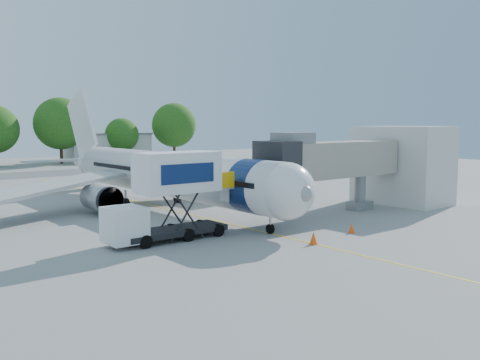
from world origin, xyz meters
TOP-DOWN VIEW (x-y plane):
  - ground at (0.00, 0.00)m, footprint 160.00×160.00m
  - guidance_line at (0.00, 0.00)m, footprint 0.15×70.00m
  - taxiway_strip at (0.00, 42.00)m, footprint 120.00×10.00m
  - aircraft at (0.00, 4.12)m, footprint 34.17×37.73m
  - jet_bridge at (7.99, -7.00)m, footprint 13.90×3.20m
  - terminal_stub at (18.50, -7.00)m, footprint 5.00×8.00m
  - catering_hiloader at (-6.27, -7.00)m, footprint 8.50×2.44m
  - ground_tug at (-0.61, -19.82)m, footprint 3.41×1.99m
  - safety_cone_a at (4.35, -12.78)m, footprint 0.42×0.42m
  - safety_cone_b at (-0.08, -13.47)m, footprint 0.48×0.48m
  - outbuilding_right at (22.00, 62.00)m, footprint 16.40×7.40m
  - tree_e at (11.88, 59.05)m, footprint 9.26×9.26m
  - tree_f at (23.66, 58.76)m, footprint 6.44×6.44m
  - tree_g at (34.07, 56.61)m, footprint 8.82×8.82m

SIDE VIEW (x-z plane):
  - ground at x=0.00m, z-range 0.00..0.00m
  - taxiway_strip at x=0.00m, z-range 0.00..0.01m
  - guidance_line at x=0.00m, z-range 0.00..0.01m
  - safety_cone_a at x=4.35m, z-range -0.01..0.66m
  - safety_cone_b at x=-0.08m, z-range -0.02..0.75m
  - ground_tug at x=-0.61m, z-range 0.03..1.34m
  - outbuilding_right at x=22.00m, z-range 0.01..5.31m
  - catering_hiloader at x=-6.27m, z-range 0.01..5.51m
  - aircraft at x=0.00m, z-range -2.73..8.62m
  - terminal_stub at x=18.50m, z-range 0.00..7.00m
  - jet_bridge at x=7.99m, z-range 1.04..7.64m
  - tree_f at x=23.66m, z-range 0.87..9.09m
  - tree_g at x=34.07m, z-range 1.20..12.45m
  - tree_e at x=11.88m, z-range 1.26..13.07m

